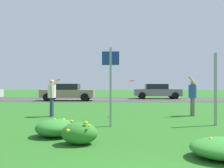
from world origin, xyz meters
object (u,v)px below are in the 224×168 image
Objects in this scene: sign_post_by_roadside at (215,89)px; car_tan_center_left at (68,92)px; person_thrower_white_shirt at (52,94)px; car_gray_center_right at (157,91)px; frisbee_red at (132,81)px; sign_post_near_path at (111,79)px; person_catcher_blue_shirt at (192,94)px.

car_tan_center_left is (-7.60, 13.66, -0.47)m from sign_post_by_roadside.
car_gray_center_right is at bearing 65.97° from person_thrower_white_shirt.
car_gray_center_right is (8.12, 3.42, 0.00)m from car_tan_center_left.
sign_post_by_roadside is 9.93× the size of frisbee_red.
sign_post_by_roadside reaches higher than frisbee_red.
sign_post_by_roadside is 15.64m from car_tan_center_left.
car_tan_center_left is at bearing 97.71° from person_thrower_white_shirt.
sign_post_near_path reaches higher than car_gray_center_right.
person_thrower_white_shirt is 11.44m from car_tan_center_left.
sign_post_near_path reaches higher than sign_post_by_roadside.
person_catcher_blue_shirt is (-0.00, 2.72, -0.27)m from sign_post_by_roadside.
person_thrower_white_shirt is at bearing -82.29° from car_tan_center_left.
sign_post_near_path reaches higher than frisbee_red.
car_gray_center_right is (0.52, 14.36, -0.20)m from person_catcher_blue_shirt.
car_gray_center_right is at bearing 88.27° from sign_post_by_roadside.
car_tan_center_left is (-7.60, 10.93, -0.20)m from person_catcher_blue_shirt.
person_catcher_blue_shirt is 0.39× the size of car_gray_center_right.
sign_post_near_path is 4.64m from person_catcher_blue_shirt.
frisbee_red is (0.83, 2.88, -0.02)m from sign_post_near_path.
frisbee_red is 0.05× the size of car_tan_center_left.
person_catcher_blue_shirt reaches higher than frisbee_red.
person_thrower_white_shirt is at bearing -114.03° from car_gray_center_right.
sign_post_near_path is 1.55× the size of person_thrower_white_shirt.
car_gray_center_right is at bearing 22.87° from car_tan_center_left.
person_catcher_blue_shirt reaches higher than car_gray_center_right.
person_thrower_white_shirt is (-2.59, 2.62, -0.61)m from sign_post_near_path.
sign_post_by_roadside reaches higher than car_tan_center_left.
sign_post_by_roadside is (3.48, 0.29, -0.34)m from sign_post_near_path.
frisbee_red is at bearing 135.67° from sign_post_by_roadside.
car_tan_center_left is at bearing 119.10° from sign_post_by_roadside.
car_tan_center_left is 1.00× the size of car_gray_center_right.
person_thrower_white_shirt is 3.48m from frisbee_red.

